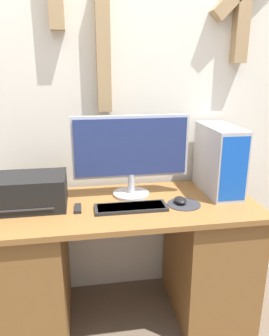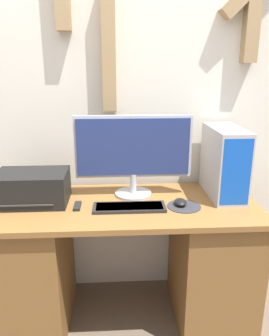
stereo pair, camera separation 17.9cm
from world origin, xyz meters
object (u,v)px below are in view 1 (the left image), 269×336
(keyboard, at_px, (131,207))
(printer, at_px, (29,192))
(mouse, at_px, (180,200))
(remote_control, at_px, (78,208))
(monitor, at_px, (131,151))
(computer_tower, at_px, (219,160))

(keyboard, distance_m, printer, 0.56)
(mouse, bearing_deg, keyboard, -174.62)
(keyboard, height_order, remote_control, keyboard)
(monitor, xyz_separation_m, remote_control, (-0.32, -0.17, -0.26))
(printer, relative_size, remote_control, 3.64)
(mouse, height_order, remote_control, mouse)
(keyboard, height_order, computer_tower, computer_tower)
(keyboard, xyz_separation_m, computer_tower, (0.56, 0.18, 0.19))
(printer, bearing_deg, monitor, 8.47)
(keyboard, xyz_separation_m, mouse, (0.28, 0.03, 0.01))
(monitor, relative_size, computer_tower, 1.65)
(computer_tower, relative_size, printer, 1.04)
(keyboard, bearing_deg, remote_control, 172.54)
(printer, height_order, remote_control, printer)
(monitor, distance_m, computer_tower, 0.54)
(printer, distance_m, remote_control, 0.28)
(computer_tower, xyz_separation_m, remote_control, (-0.85, -0.14, -0.19))
(monitor, height_order, remote_control, monitor)
(computer_tower, bearing_deg, keyboard, -162.54)
(mouse, relative_size, remote_control, 0.86)
(monitor, xyz_separation_m, printer, (-0.57, -0.09, -0.18))
(computer_tower, bearing_deg, printer, -177.03)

